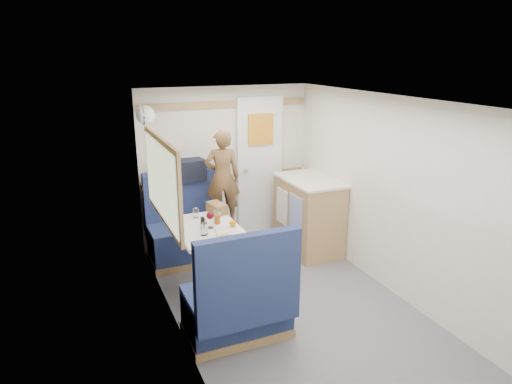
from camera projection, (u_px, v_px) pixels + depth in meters
name	position (u px, v px, depth m)	size (l,w,h in m)	color
floor	(312.00, 329.00, 4.11)	(4.50, 4.50, 0.00)	#515156
ceiling	(322.00, 105.00, 3.52)	(4.50, 4.50, 0.00)	silver
wall_back	(226.00, 166.00, 5.80)	(2.20, 0.02, 2.00)	silver
wall_left	(189.00, 246.00, 3.40)	(0.02, 4.50, 2.00)	silver
wall_right	(419.00, 208.00, 4.23)	(0.02, 4.50, 2.00)	silver
oak_trim_low	(227.00, 178.00, 5.82)	(2.15, 0.02, 0.08)	olive
oak_trim_high	(226.00, 104.00, 5.55)	(2.15, 0.02, 0.08)	olive
side_window	(161.00, 181.00, 4.22)	(0.04, 1.30, 0.72)	#B6BDA1
rear_door	(260.00, 166.00, 5.94)	(0.62, 0.12, 1.86)	white
dinette_table	(208.00, 242.00, 4.58)	(0.62, 0.92, 0.72)	white
bench_far	(187.00, 236.00, 5.42)	(0.90, 0.59, 1.05)	#17214B
bench_near	(239.00, 307.00, 3.90)	(0.90, 0.59, 1.05)	#17214B
ledge	(179.00, 183.00, 5.47)	(0.90, 0.14, 0.04)	olive
dome_light	(145.00, 115.00, 4.83)	(0.20, 0.20, 0.20)	white
galley_counter	(308.00, 214.00, 5.64)	(0.57, 0.92, 0.92)	olive
person	(222.00, 177.00, 5.26)	(0.41, 0.27, 1.11)	brown
duffel_bag	(182.00, 171.00, 5.44)	(0.54, 0.26, 0.26)	black
tray	(229.00, 233.00, 4.37)	(0.24, 0.31, 0.02)	silver
orange_fruit	(233.00, 223.00, 4.50)	(0.07, 0.07, 0.07)	orange
cheese_block	(222.00, 235.00, 4.24)	(0.11, 0.06, 0.04)	#E9CC86
wine_glass	(210.00, 216.00, 4.48)	(0.08, 0.08, 0.17)	white
tumbler_left	(204.00, 229.00, 4.33)	(0.07, 0.07, 0.12)	white
tumbler_mid	(196.00, 213.00, 4.79)	(0.06, 0.06, 0.10)	white
tumbler_right	(217.00, 217.00, 4.66)	(0.07, 0.07, 0.11)	white
beer_glass	(217.00, 219.00, 4.62)	(0.06, 0.06, 0.10)	#934C15
pepper_grinder	(203.00, 222.00, 4.53)	(0.04, 0.04, 0.10)	black
salt_grinder	(205.00, 221.00, 4.59)	(0.03, 0.03, 0.08)	white
bread_loaf	(217.00, 208.00, 4.93)	(0.14, 0.25, 0.11)	olive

